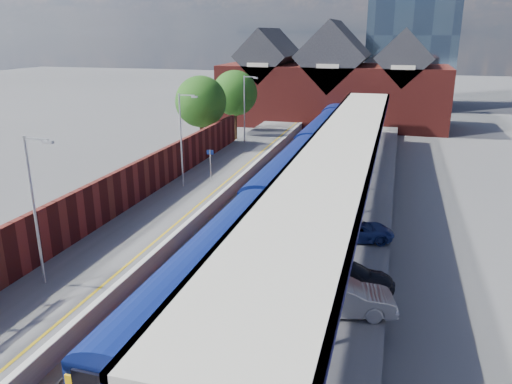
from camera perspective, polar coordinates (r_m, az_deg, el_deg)
ground at (r=44.10m, az=3.74°, el=1.69°), size 240.00×240.00×0.00m
ballast_bed at (r=34.86m, az=0.25°, el=-2.65°), size 6.00×76.00×0.06m
rails at (r=34.83m, az=0.25°, el=-2.51°), size 4.51×76.00×0.14m
left_platform at (r=36.47m, az=-8.11°, el=-1.11°), size 5.00×76.00×1.00m
right_platform at (r=33.69m, az=10.14°, el=-2.83°), size 6.00×76.00×1.00m
coping_left at (r=35.45m, az=-4.66°, el=-0.65°), size 0.30×76.00×0.05m
coping_right at (r=33.86m, az=5.39°, el=-1.57°), size 0.30×76.00×0.05m
yellow_line at (r=35.66m, az=-5.56°, el=-0.60°), size 0.14×76.00×0.01m
train at (r=44.74m, az=6.08°, el=4.67°), size 3.02×65.93×3.45m
canopy at (r=34.29m, az=10.06°, el=5.82°), size 4.50×52.00×4.48m
lamp_post_b at (r=24.20m, az=-23.86°, el=-1.14°), size 1.48×0.18×7.00m
lamp_post_c at (r=37.42m, az=-8.39°, el=6.49°), size 1.48×0.18×7.00m
lamp_post_d at (r=52.22m, az=-1.19°, el=9.86°), size 1.48×0.18×7.00m
platform_sign at (r=39.21m, az=-5.24°, el=3.67°), size 0.55×0.08×2.50m
brick_wall at (r=31.69m, az=-17.26°, el=-0.97°), size 0.35×50.00×3.86m
station_building at (r=70.34m, az=8.78°, el=12.09°), size 30.00×12.12×13.78m
tree_near at (r=51.53m, az=-6.20°, el=10.06°), size 5.20×5.20×8.10m
tree_far at (r=58.65m, az=-2.32°, el=11.08°), size 5.20×5.20×8.10m
parked_car_silver at (r=21.39m, az=9.57°, el=-11.76°), size 4.81×2.60×1.50m
parked_car_dark at (r=23.52m, az=10.67°, el=-9.38°), size 4.10×1.70×1.18m
parked_car_blue at (r=28.72m, az=11.45°, el=-4.31°), size 4.49×2.88×1.15m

